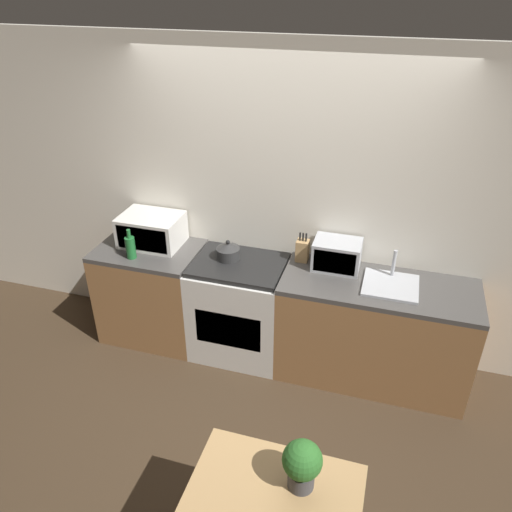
{
  "coord_description": "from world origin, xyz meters",
  "views": [
    {
      "loc": [
        0.83,
        -2.52,
        3.0
      ],
      "look_at": [
        -0.13,
        0.69,
        1.05
      ],
      "focal_mm": 35.0,
      "sensor_mm": 36.0,
      "label": 1
    }
  ],
  "objects_px": {
    "kettle": "(228,251)",
    "dining_table": "(274,505)",
    "bottle": "(131,247)",
    "microwave": "(152,230)",
    "stove_range": "(239,308)",
    "toaster_oven": "(337,255)"
  },
  "relations": [
    {
      "from": "microwave",
      "to": "stove_range",
      "type": "bearing_deg",
      "value": -6.88
    },
    {
      "from": "microwave",
      "to": "dining_table",
      "type": "distance_m",
      "value": 2.51
    },
    {
      "from": "microwave",
      "to": "toaster_oven",
      "type": "relative_size",
      "value": 1.39
    },
    {
      "from": "stove_range",
      "to": "dining_table",
      "type": "relative_size",
      "value": 1.04
    },
    {
      "from": "kettle",
      "to": "microwave",
      "type": "height_order",
      "value": "microwave"
    },
    {
      "from": "microwave",
      "to": "dining_table",
      "type": "bearing_deg",
      "value": -49.59
    },
    {
      "from": "bottle",
      "to": "dining_table",
      "type": "height_order",
      "value": "bottle"
    },
    {
      "from": "stove_range",
      "to": "dining_table",
      "type": "xyz_separation_m",
      "value": [
        0.78,
        -1.79,
        0.17
      ]
    },
    {
      "from": "kettle",
      "to": "dining_table",
      "type": "relative_size",
      "value": 0.23
    },
    {
      "from": "kettle",
      "to": "dining_table",
      "type": "height_order",
      "value": "kettle"
    },
    {
      "from": "kettle",
      "to": "stove_range",
      "type": "bearing_deg",
      "value": -24.66
    },
    {
      "from": "stove_range",
      "to": "kettle",
      "type": "distance_m",
      "value": 0.53
    },
    {
      "from": "stove_range",
      "to": "bottle",
      "type": "xyz_separation_m",
      "value": [
        -0.88,
        -0.17,
        0.55
      ]
    },
    {
      "from": "dining_table",
      "to": "stove_range",
      "type": "bearing_deg",
      "value": 113.66
    },
    {
      "from": "toaster_oven",
      "to": "dining_table",
      "type": "relative_size",
      "value": 0.43
    },
    {
      "from": "bottle",
      "to": "kettle",
      "type": "bearing_deg",
      "value": 15.83
    },
    {
      "from": "kettle",
      "to": "microwave",
      "type": "bearing_deg",
      "value": 175.97
    },
    {
      "from": "bottle",
      "to": "dining_table",
      "type": "bearing_deg",
      "value": -44.18
    },
    {
      "from": "bottle",
      "to": "toaster_oven",
      "type": "relative_size",
      "value": 0.7
    },
    {
      "from": "stove_range",
      "to": "bottle",
      "type": "relative_size",
      "value": 3.47
    },
    {
      "from": "microwave",
      "to": "dining_table",
      "type": "relative_size",
      "value": 0.6
    },
    {
      "from": "microwave",
      "to": "bottle",
      "type": "distance_m",
      "value": 0.28
    }
  ]
}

